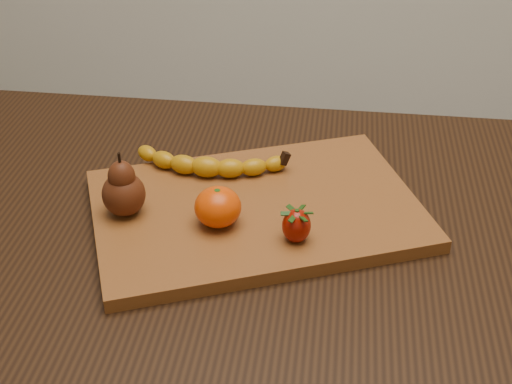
# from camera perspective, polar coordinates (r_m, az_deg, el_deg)

# --- Properties ---
(table) EXTENTS (1.00, 0.70, 0.76)m
(table) POSITION_cam_1_polar(r_m,az_deg,el_deg) (1.08, -2.10, -6.04)
(table) COLOR black
(table) RESTS_ON ground
(cutting_board) EXTENTS (0.53, 0.45, 0.02)m
(cutting_board) POSITION_cam_1_polar(r_m,az_deg,el_deg) (1.01, -0.00, -1.42)
(cutting_board) COLOR brown
(cutting_board) RESTS_ON table
(banana) EXTENTS (0.20, 0.06, 0.03)m
(banana) POSITION_cam_1_polar(r_m,az_deg,el_deg) (1.06, -3.99, 2.02)
(banana) COLOR #C08509
(banana) RESTS_ON cutting_board
(pear) EXTENTS (0.06, 0.06, 0.09)m
(pear) POSITION_cam_1_polar(r_m,az_deg,el_deg) (0.98, -10.63, 0.65)
(pear) COLOR #4E1F0C
(pear) RESTS_ON cutting_board
(mandarin) EXTENTS (0.07, 0.07, 0.05)m
(mandarin) POSITION_cam_1_polar(r_m,az_deg,el_deg) (0.95, -3.07, -1.20)
(mandarin) COLOR #E24002
(mandarin) RESTS_ON cutting_board
(strawberry) EXTENTS (0.04, 0.04, 0.05)m
(strawberry) POSITION_cam_1_polar(r_m,az_deg,el_deg) (0.92, 3.26, -2.61)
(strawberry) COLOR #8E1003
(strawberry) RESTS_ON cutting_board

